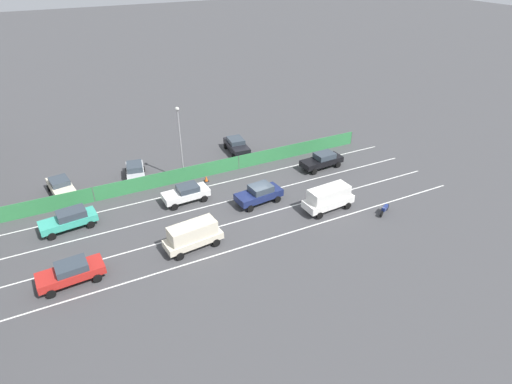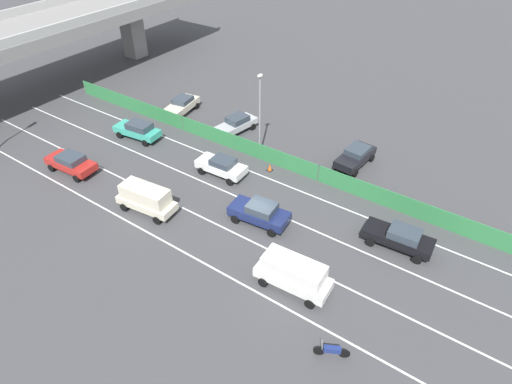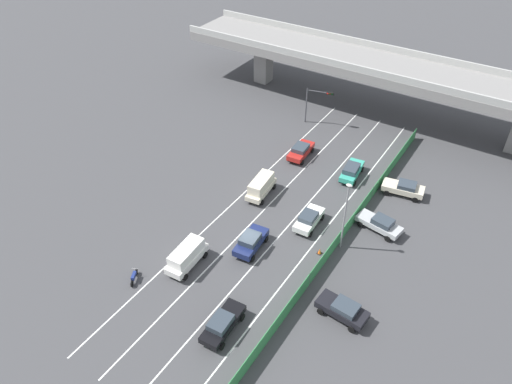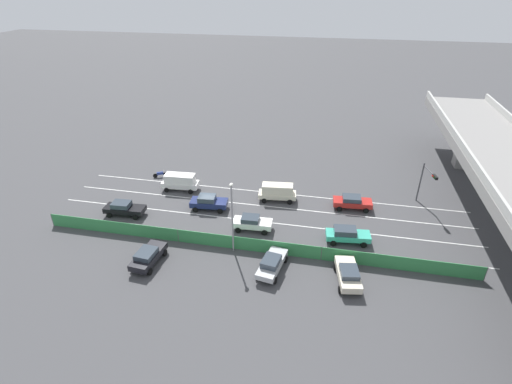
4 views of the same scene
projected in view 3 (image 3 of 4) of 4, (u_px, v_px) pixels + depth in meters
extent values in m
plane|color=#424244|center=(249.00, 247.00, 47.35)|extent=(300.00, 300.00, 0.00)
cube|color=silver|center=(241.00, 196.00, 53.71)|extent=(0.14, 48.56, 0.01)
cube|color=silver|center=(268.00, 206.00, 52.24)|extent=(0.14, 48.56, 0.01)
cube|color=silver|center=(295.00, 218.00, 50.77)|extent=(0.14, 48.56, 0.01)
cube|color=silver|center=(325.00, 230.00, 49.30)|extent=(0.14, 48.56, 0.01)
cube|color=gray|center=(381.00, 68.00, 64.76)|extent=(58.46, 9.13, 1.25)
cube|color=#B2B2AD|center=(370.00, 72.00, 61.20)|extent=(58.46, 0.30, 0.90)
cube|color=#B2B2AD|center=(394.00, 49.00, 66.99)|extent=(58.46, 0.30, 0.90)
cube|color=gray|center=(263.00, 63.00, 74.95)|extent=(2.20, 2.20, 6.04)
cube|color=#338447|center=(344.00, 232.00, 47.97)|extent=(0.06, 44.56, 1.54)
cylinder|color=#4C514C|center=(309.00, 279.00, 43.06)|extent=(0.10, 0.10, 1.54)
cylinder|color=#4C514C|center=(372.00, 193.00, 52.88)|extent=(0.10, 0.10, 1.54)
cylinder|color=#4C514C|center=(416.00, 133.00, 62.70)|extent=(0.10, 0.10, 1.54)
cube|color=red|center=(301.00, 151.00, 59.38)|extent=(2.15, 4.65, 0.61)
cube|color=#333D47|center=(301.00, 148.00, 58.93)|extent=(1.75, 2.23, 0.52)
cylinder|color=black|center=(299.00, 146.00, 61.08)|extent=(0.27, 0.65, 0.64)
cylinder|color=black|center=(312.00, 150.00, 60.39)|extent=(0.27, 0.65, 0.64)
cylinder|color=black|center=(289.00, 158.00, 58.95)|extent=(0.27, 0.65, 0.64)
cylinder|color=black|center=(302.00, 162.00, 58.27)|extent=(0.27, 0.65, 0.64)
cube|color=beige|center=(261.00, 189.00, 53.41)|extent=(2.21, 4.76, 0.57)
cube|color=beige|center=(261.00, 183.00, 52.88)|extent=(1.91, 3.92, 1.12)
cylinder|color=black|center=(260.00, 183.00, 55.08)|extent=(0.29, 0.66, 0.64)
cylinder|color=black|center=(274.00, 187.00, 54.48)|extent=(0.29, 0.66, 0.64)
cylinder|color=black|center=(248.00, 198.00, 52.88)|extent=(0.29, 0.66, 0.64)
cylinder|color=black|center=(262.00, 202.00, 52.28)|extent=(0.29, 0.66, 0.64)
cube|color=teal|center=(352.00, 171.00, 56.06)|extent=(2.20, 4.72, 0.60)
cube|color=#333D47|center=(351.00, 169.00, 55.44)|extent=(1.75, 2.43, 0.60)
cylinder|color=black|center=(348.00, 166.00, 57.73)|extent=(0.29, 0.66, 0.64)
cylinder|color=black|center=(362.00, 169.00, 57.14)|extent=(0.29, 0.66, 0.64)
cylinder|color=black|center=(340.00, 179.00, 55.55)|extent=(0.29, 0.66, 0.64)
cylinder|color=black|center=(354.00, 183.00, 54.96)|extent=(0.29, 0.66, 0.64)
cube|color=black|center=(223.00, 324.00, 39.30)|extent=(2.03, 4.77, 0.60)
cube|color=#333D47|center=(220.00, 322.00, 38.70)|extent=(1.65, 2.15, 0.57)
cylinder|color=black|center=(225.00, 309.00, 41.00)|extent=(0.26, 0.65, 0.64)
cylinder|color=black|center=(242.00, 317.00, 40.34)|extent=(0.26, 0.65, 0.64)
cylinder|color=black|center=(204.00, 337.00, 38.82)|extent=(0.26, 0.65, 0.64)
cylinder|color=black|center=(222.00, 346.00, 38.16)|extent=(0.26, 0.65, 0.64)
cube|color=silver|center=(187.00, 259.00, 44.98)|extent=(2.07, 4.80, 0.68)
cube|color=silver|center=(186.00, 252.00, 44.45)|extent=(1.80, 3.95, 1.04)
cylinder|color=black|center=(190.00, 248.00, 46.73)|extent=(0.26, 0.65, 0.64)
cylinder|color=black|center=(205.00, 255.00, 46.05)|extent=(0.26, 0.65, 0.64)
cylinder|color=black|center=(170.00, 270.00, 44.54)|extent=(0.26, 0.65, 0.64)
cylinder|color=black|center=(185.00, 277.00, 43.85)|extent=(0.26, 0.65, 0.64)
cube|color=navy|center=(251.00, 242.00, 46.74)|extent=(2.26, 4.54, 0.67)
cube|color=#333D47|center=(250.00, 239.00, 46.20)|extent=(1.81, 2.14, 0.60)
cylinder|color=black|center=(250.00, 233.00, 48.42)|extent=(0.28, 0.66, 0.64)
cylinder|color=black|center=(266.00, 239.00, 47.76)|extent=(0.28, 0.66, 0.64)
cylinder|color=black|center=(235.00, 252.00, 46.33)|extent=(0.28, 0.66, 0.64)
cylinder|color=black|center=(252.00, 259.00, 45.68)|extent=(0.28, 0.66, 0.64)
cube|color=white|center=(309.00, 219.00, 49.37)|extent=(1.95, 4.36, 0.63)
cube|color=#333D47|center=(308.00, 217.00, 48.85)|extent=(1.63, 1.96, 0.51)
cylinder|color=black|center=(307.00, 212.00, 51.00)|extent=(0.25, 0.65, 0.64)
cylinder|color=black|center=(322.00, 218.00, 50.31)|extent=(0.25, 0.65, 0.64)
cylinder|color=black|center=(295.00, 228.00, 49.01)|extent=(0.25, 0.65, 0.64)
cylinder|color=black|center=(310.00, 234.00, 48.33)|extent=(0.25, 0.65, 0.64)
cylinder|color=black|center=(136.00, 272.00, 44.32)|extent=(0.37, 0.58, 0.60)
cylinder|color=black|center=(132.00, 284.00, 43.27)|extent=(0.37, 0.58, 0.60)
cube|color=navy|center=(134.00, 276.00, 43.62)|extent=(0.67, 0.94, 0.36)
cylinder|color=#B2B2B2|center=(135.00, 269.00, 43.86)|extent=(0.55, 0.31, 0.03)
cube|color=black|center=(342.00, 310.00, 40.39)|extent=(4.50, 2.20, 0.64)
cube|color=#333D47|center=(346.00, 307.00, 39.90)|extent=(2.17, 1.79, 0.49)
cylinder|color=black|center=(321.00, 311.00, 40.82)|extent=(0.66, 0.27, 0.64)
cylinder|color=black|center=(332.00, 298.00, 41.97)|extent=(0.66, 0.27, 0.64)
cylinder|color=black|center=(352.00, 329.00, 39.40)|extent=(0.66, 0.27, 0.64)
cylinder|color=black|center=(362.00, 315.00, 40.55)|extent=(0.66, 0.27, 0.64)
cube|color=#B2B5B7|center=(379.00, 224.00, 48.86)|extent=(4.90, 2.48, 0.56)
cube|color=#333D47|center=(383.00, 221.00, 48.32)|extent=(2.20, 1.83, 0.58)
cylinder|color=black|center=(360.00, 224.00, 49.47)|extent=(0.67, 0.32, 0.64)
cylinder|color=black|center=(369.00, 216.00, 50.48)|extent=(0.67, 0.32, 0.64)
cylinder|color=black|center=(388.00, 239.00, 47.79)|extent=(0.67, 0.32, 0.64)
cylinder|color=black|center=(396.00, 230.00, 48.79)|extent=(0.67, 0.32, 0.64)
cube|color=beige|center=(403.00, 188.00, 53.44)|extent=(4.77, 2.56, 0.64)
cube|color=#333D47|center=(407.00, 185.00, 52.99)|extent=(2.18, 1.91, 0.47)
cylinder|color=black|center=(387.00, 193.00, 53.55)|extent=(0.67, 0.32, 0.64)
cylinder|color=black|center=(390.00, 184.00, 54.88)|extent=(0.67, 0.32, 0.64)
cylinder|color=black|center=(415.00, 200.00, 52.60)|extent=(0.67, 0.32, 0.64)
cylinder|color=black|center=(417.00, 190.00, 53.93)|extent=(0.67, 0.32, 0.64)
cylinder|color=#47474C|center=(306.00, 105.00, 65.02)|extent=(0.18, 0.18, 5.11)
cylinder|color=#47474C|center=(320.00, 92.00, 63.18)|extent=(3.35, 0.90, 0.12)
cube|color=black|center=(330.00, 93.00, 62.82)|extent=(1.00, 0.49, 0.32)
sphere|color=red|center=(328.00, 94.00, 62.78)|extent=(0.20, 0.20, 0.20)
sphere|color=#3B2806|center=(330.00, 94.00, 62.70)|extent=(0.20, 0.20, 0.20)
sphere|color=black|center=(332.00, 94.00, 62.63)|extent=(0.20, 0.20, 0.20)
cylinder|color=gray|center=(344.00, 218.00, 45.09)|extent=(0.16, 0.16, 7.42)
ellipsoid|color=silver|center=(349.00, 185.00, 42.68)|extent=(0.60, 0.36, 0.28)
cone|color=orange|center=(320.00, 251.00, 46.46)|extent=(0.36, 0.36, 0.62)
cube|color=black|center=(319.00, 253.00, 46.65)|extent=(0.47, 0.47, 0.03)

